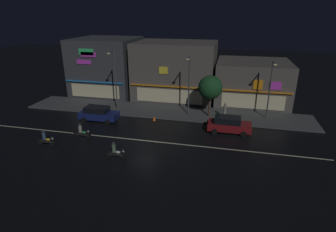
# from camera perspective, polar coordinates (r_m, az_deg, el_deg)

# --- Properties ---
(ground_plane) EXTENTS (140.00, 140.00, 0.00)m
(ground_plane) POSITION_cam_1_polar(r_m,az_deg,el_deg) (26.75, -4.99, -5.06)
(ground_plane) COLOR black
(lane_divider_stripe) EXTENTS (33.16, 0.16, 0.01)m
(lane_divider_stripe) POSITION_cam_1_polar(r_m,az_deg,el_deg) (26.75, -4.99, -5.05)
(lane_divider_stripe) COLOR beige
(lane_divider_stripe) RESTS_ON ground
(sidewalk_far) EXTENTS (34.91, 5.03, 0.14)m
(sidewalk_far) POSITION_cam_1_polar(r_m,az_deg,el_deg) (34.08, -0.74, 0.97)
(sidewalk_far) COLOR #424447
(sidewalk_far) RESTS_ON ground
(storefront_left_block) EXTENTS (10.87, 8.16, 7.77)m
(storefront_left_block) POSITION_cam_1_polar(r_m,az_deg,el_deg) (39.19, 1.54, 9.40)
(storefront_left_block) COLOR #56514C
(storefront_left_block) RESTS_ON ground
(storefront_center_block) EXTENTS (9.36, 8.90, 5.49)m
(storefront_center_block) POSITION_cam_1_polar(r_m,az_deg,el_deg) (39.13, 16.94, 6.78)
(storefront_center_block) COLOR #56514C
(storefront_center_block) RESTS_ON ground
(storefront_right_block) EXTENTS (8.85, 8.99, 8.01)m
(storefront_right_block) POSITION_cam_1_polar(r_m,az_deg,el_deg) (42.85, -12.41, 10.08)
(storefront_right_block) COLOR #383A3F
(storefront_right_block) RESTS_ON ground
(streetlamp_west) EXTENTS (0.44, 1.64, 7.27)m
(streetlamp_west) POSITION_cam_1_polar(r_m,az_deg,el_deg) (33.64, -10.98, 8.05)
(streetlamp_west) COLOR #47494C
(streetlamp_west) RESTS_ON sidewalk_far
(streetlamp_mid) EXTENTS (0.44, 1.64, 6.85)m
(streetlamp_mid) POSITION_cam_1_polar(r_m,az_deg,el_deg) (31.85, 4.30, 7.25)
(streetlamp_mid) COLOR #47494C
(streetlamp_mid) RESTS_ON sidewalk_far
(streetlamp_east) EXTENTS (0.44, 1.64, 6.51)m
(streetlamp_east) POSITION_cam_1_polar(r_m,az_deg,el_deg) (32.55, 20.42, 5.98)
(streetlamp_east) COLOR #47494C
(streetlamp_east) RESTS_ON sidewalk_far
(pedestrian_on_sidewalk) EXTENTS (0.32, 0.32, 1.83)m
(pedestrian_on_sidewalk) POSITION_cam_1_polar(r_m,az_deg,el_deg) (32.25, 11.63, 1.11)
(pedestrian_on_sidewalk) COLOR gray
(pedestrian_on_sidewalk) RESTS_ON sidewalk_far
(street_tree) EXTENTS (2.74, 2.74, 4.79)m
(street_tree) POSITION_cam_1_polar(r_m,az_deg,el_deg) (31.72, 8.71, 5.80)
(street_tree) COLOR #473323
(street_tree) RESTS_ON sidewalk_far
(parked_car_near_kerb) EXTENTS (4.30, 1.98, 1.67)m
(parked_car_near_kerb) POSITION_cam_1_polar(r_m,az_deg,el_deg) (28.73, 12.45, -1.72)
(parked_car_near_kerb) COLOR maroon
(parked_car_near_kerb) RESTS_ON ground
(parked_car_trailing) EXTENTS (4.30, 1.98, 1.67)m
(parked_car_trailing) POSITION_cam_1_polar(r_m,az_deg,el_deg) (31.99, -14.16, 0.48)
(parked_car_trailing) COLOR navy
(parked_car_trailing) RESTS_ON ground
(motorcycle_lead) EXTENTS (1.90, 0.60, 1.52)m
(motorcycle_lead) POSITION_cam_1_polar(r_m,az_deg,el_deg) (23.72, -10.86, -7.25)
(motorcycle_lead) COLOR black
(motorcycle_lead) RESTS_ON ground
(motorcycle_following) EXTENTS (1.90, 0.60, 1.52)m
(motorcycle_following) POSITION_cam_1_polar(r_m,az_deg,el_deg) (28.20, -17.44, -3.18)
(motorcycle_following) COLOR black
(motorcycle_following) RESTS_ON ground
(motorcycle_opposite_lane) EXTENTS (1.90, 0.60, 1.52)m
(motorcycle_opposite_lane) POSITION_cam_1_polar(r_m,az_deg,el_deg) (27.86, -23.96, -4.37)
(motorcycle_opposite_lane) COLOR black
(motorcycle_opposite_lane) RESTS_ON ground
(traffic_cone) EXTENTS (0.36, 0.36, 0.55)m
(traffic_cone) POSITION_cam_1_polar(r_m,az_deg,el_deg) (31.37, -2.88, -0.45)
(traffic_cone) COLOR orange
(traffic_cone) RESTS_ON ground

